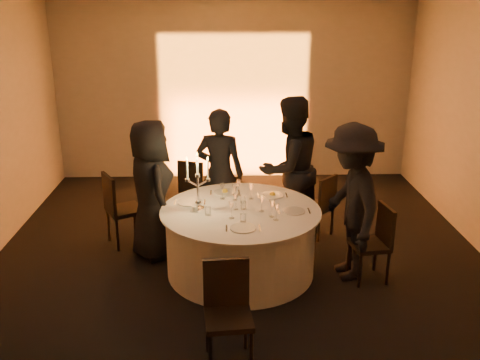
{
  "coord_description": "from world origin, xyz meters",
  "views": [
    {
      "loc": [
        -0.18,
        -5.53,
        3.02
      ],
      "look_at": [
        0.0,
        0.2,
        1.05
      ],
      "focal_mm": 40.0,
      "sensor_mm": 36.0,
      "label": 1
    }
  ],
  "objects_px": {
    "guest_back_left": "(220,174)",
    "guest_left": "(151,190)",
    "banquet_table": "(241,241)",
    "coffee_cup": "(195,209)",
    "chair_right": "(376,239)",
    "guest_right": "(351,202)",
    "chair_left": "(119,205)",
    "guest_back_right": "(289,169)",
    "candelabra": "(198,190)",
    "chair_back_left": "(193,185)",
    "chair_front": "(228,306)",
    "chair_back_right": "(321,203)"
  },
  "relations": [
    {
      "from": "guest_back_left",
      "to": "guest_left",
      "type": "bearing_deg",
      "value": 47.39
    },
    {
      "from": "banquet_table",
      "to": "coffee_cup",
      "type": "bearing_deg",
      "value": -175.76
    },
    {
      "from": "chair_right",
      "to": "guest_right",
      "type": "xyz_separation_m",
      "value": [
        -0.28,
        0.1,
        0.4
      ]
    },
    {
      "from": "guest_left",
      "to": "guest_back_left",
      "type": "xyz_separation_m",
      "value": [
        0.81,
        0.56,
        0.01
      ]
    },
    {
      "from": "chair_left",
      "to": "guest_back_left",
      "type": "height_order",
      "value": "guest_back_left"
    },
    {
      "from": "chair_right",
      "to": "guest_left",
      "type": "distance_m",
      "value": 2.65
    },
    {
      "from": "guest_left",
      "to": "guest_back_right",
      "type": "xyz_separation_m",
      "value": [
        1.7,
        0.51,
        0.09
      ]
    },
    {
      "from": "guest_right",
      "to": "coffee_cup",
      "type": "height_order",
      "value": "guest_right"
    },
    {
      "from": "chair_left",
      "to": "candelabra",
      "type": "relative_size",
      "value": 1.42
    },
    {
      "from": "banquet_table",
      "to": "chair_back_left",
      "type": "xyz_separation_m",
      "value": [
        -0.62,
        1.66,
        0.09
      ]
    },
    {
      "from": "chair_right",
      "to": "chair_front",
      "type": "distance_m",
      "value": 2.13
    },
    {
      "from": "chair_right",
      "to": "chair_back_right",
      "type": "bearing_deg",
      "value": -168.96
    },
    {
      "from": "chair_right",
      "to": "guest_left",
      "type": "xyz_separation_m",
      "value": [
        -2.54,
        0.67,
        0.36
      ]
    },
    {
      "from": "guest_left",
      "to": "guest_back_right",
      "type": "relative_size",
      "value": 0.91
    },
    {
      "from": "banquet_table",
      "to": "chair_back_left",
      "type": "distance_m",
      "value": 1.77
    },
    {
      "from": "chair_right",
      "to": "chair_front",
      "type": "height_order",
      "value": "chair_front"
    },
    {
      "from": "chair_right",
      "to": "guest_right",
      "type": "distance_m",
      "value": 0.5
    },
    {
      "from": "guest_back_right",
      "to": "candelabra",
      "type": "relative_size",
      "value": 2.8
    },
    {
      "from": "chair_back_left",
      "to": "guest_right",
      "type": "distance_m",
      "value": 2.58
    },
    {
      "from": "chair_front",
      "to": "banquet_table",
      "type": "bearing_deg",
      "value": 78.69
    },
    {
      "from": "banquet_table",
      "to": "chair_left",
      "type": "xyz_separation_m",
      "value": [
        -1.51,
        0.77,
        0.15
      ]
    },
    {
      "from": "chair_left",
      "to": "chair_right",
      "type": "distance_m",
      "value": 3.16
    },
    {
      "from": "chair_front",
      "to": "guest_back_right",
      "type": "distance_m",
      "value": 2.69
    },
    {
      "from": "chair_left",
      "to": "chair_front",
      "type": "bearing_deg",
      "value": -178.97
    },
    {
      "from": "chair_back_left",
      "to": "guest_right",
      "type": "relative_size",
      "value": 0.48
    },
    {
      "from": "chair_front",
      "to": "guest_left",
      "type": "relative_size",
      "value": 0.54
    },
    {
      "from": "coffee_cup",
      "to": "chair_front",
      "type": "bearing_deg",
      "value": -77.24
    },
    {
      "from": "chair_right",
      "to": "guest_back_right",
      "type": "distance_m",
      "value": 1.51
    },
    {
      "from": "banquet_table",
      "to": "chair_back_left",
      "type": "relative_size",
      "value": 2.1
    },
    {
      "from": "banquet_table",
      "to": "chair_left",
      "type": "height_order",
      "value": "chair_left"
    },
    {
      "from": "chair_front",
      "to": "chair_left",
      "type": "bearing_deg",
      "value": 114.74
    },
    {
      "from": "chair_right",
      "to": "guest_back_left",
      "type": "bearing_deg",
      "value": -134.41
    },
    {
      "from": "guest_right",
      "to": "chair_back_right",
      "type": "bearing_deg",
      "value": -178.3
    },
    {
      "from": "chair_right",
      "to": "guest_back_right",
      "type": "relative_size",
      "value": 0.46
    },
    {
      "from": "banquet_table",
      "to": "coffee_cup",
      "type": "xyz_separation_m",
      "value": [
        -0.51,
        -0.04,
        0.42
      ]
    },
    {
      "from": "guest_back_left",
      "to": "guest_right",
      "type": "xyz_separation_m",
      "value": [
        1.44,
        -1.13,
        0.03
      ]
    },
    {
      "from": "banquet_table",
      "to": "chair_back_left",
      "type": "bearing_deg",
      "value": 110.46
    },
    {
      "from": "guest_back_left",
      "to": "guest_right",
      "type": "height_order",
      "value": "guest_right"
    },
    {
      "from": "chair_left",
      "to": "chair_back_right",
      "type": "distance_m",
      "value": 2.6
    },
    {
      "from": "chair_back_left",
      "to": "coffee_cup",
      "type": "distance_m",
      "value": 1.73
    },
    {
      "from": "banquet_table",
      "to": "guest_back_left",
      "type": "distance_m",
      "value": 1.14
    },
    {
      "from": "chair_right",
      "to": "coffee_cup",
      "type": "distance_m",
      "value": 2.03
    },
    {
      "from": "coffee_cup",
      "to": "guest_left",
      "type": "bearing_deg",
      "value": 137.42
    },
    {
      "from": "chair_back_right",
      "to": "coffee_cup",
      "type": "xyz_separation_m",
      "value": [
        -1.58,
        -0.96,
        0.33
      ]
    },
    {
      "from": "guest_left",
      "to": "guest_right",
      "type": "height_order",
      "value": "guest_right"
    },
    {
      "from": "guest_back_left",
      "to": "guest_right",
      "type": "bearing_deg",
      "value": 154.96
    },
    {
      "from": "banquet_table",
      "to": "guest_left",
      "type": "bearing_deg",
      "value": 156.3
    },
    {
      "from": "coffee_cup",
      "to": "candelabra",
      "type": "height_order",
      "value": "candelabra"
    },
    {
      "from": "candelabra",
      "to": "chair_back_left",
      "type": "bearing_deg",
      "value": 95.19
    },
    {
      "from": "banquet_table",
      "to": "guest_left",
      "type": "distance_m",
      "value": 1.23
    }
  ]
}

